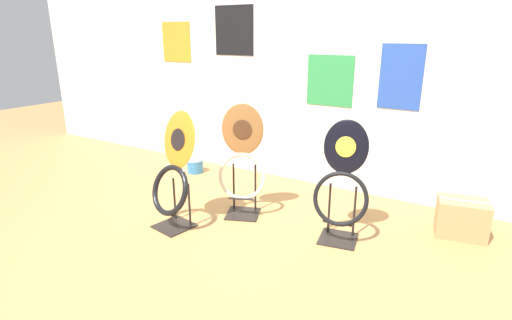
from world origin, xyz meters
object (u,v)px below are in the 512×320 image
Objects in this scene: toilet_seat_display_woodgrain at (242,162)px; paint_can at (195,165)px; toilet_seat_display_orange_sun at (173,176)px; storage_box at (462,218)px; toilet_seat_display_jazz_black at (342,184)px.

toilet_seat_display_woodgrain is 1.33m from paint_can.
toilet_seat_display_orange_sun is 0.59m from toilet_seat_display_woodgrain.
toilet_seat_display_orange_sun is 2.30m from storage_box.
toilet_seat_display_jazz_black is 1.32m from toilet_seat_display_orange_sun.
toilet_seat_display_woodgrain is 1.80m from storage_box.
storage_box is (2.03, 1.04, -0.29)m from toilet_seat_display_orange_sun.
toilet_seat_display_woodgrain reaches higher than storage_box.
toilet_seat_display_jazz_black reaches higher than storage_box.
toilet_seat_display_jazz_black is at bearing 1.61° from toilet_seat_display_woodgrain.
toilet_seat_display_woodgrain is at bearing -31.35° from paint_can.
storage_box is (0.80, 0.55, -0.31)m from toilet_seat_display_jazz_black.
toilet_seat_display_orange_sun reaches higher than storage_box.
paint_can is at bearing 122.82° from toilet_seat_display_orange_sun.
paint_can is (-0.73, 1.13, -0.36)m from toilet_seat_display_orange_sun.
paint_can is at bearing 162.04° from toilet_seat_display_jazz_black.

